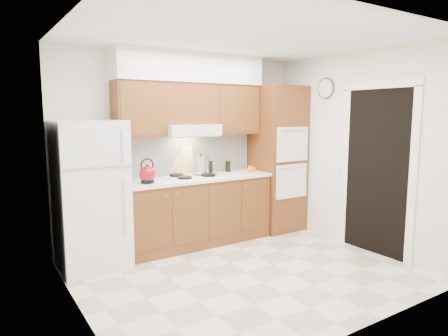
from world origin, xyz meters
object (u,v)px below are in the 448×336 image
at_px(fridge, 91,195).
at_px(stock_pot, 201,165).
at_px(oven_cabinet, 277,159).
at_px(kettle, 147,174).

distance_m(fridge, stock_pot, 1.56).
height_order(fridge, oven_cabinet, oven_cabinet).
bearing_deg(fridge, stock_pot, 4.76).
bearing_deg(fridge, oven_cabinet, 0.70).
distance_m(kettle, stock_pot, 0.88).
relative_size(fridge, stock_pot, 7.39).
distance_m(oven_cabinet, kettle, 2.17).
bearing_deg(oven_cabinet, kettle, -177.51).
height_order(fridge, stock_pot, fridge).
relative_size(oven_cabinet, kettle, 10.72).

